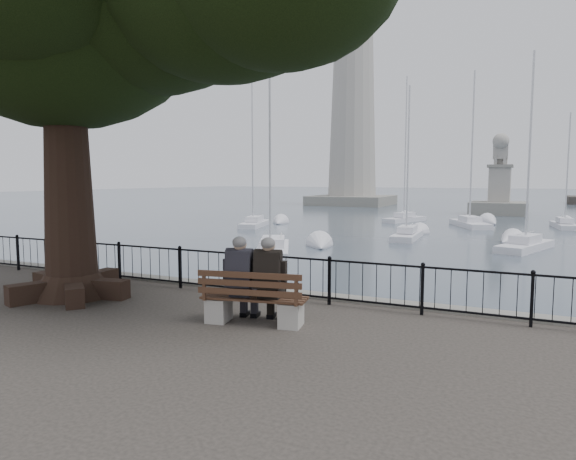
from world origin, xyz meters
The scene contains 14 objects.
harbor centered at (0.00, 3.00, -0.50)m, with size 260.00×260.00×1.20m.
railing centered at (0.00, 2.50, 0.56)m, with size 22.06×0.06×1.00m.
bench centered at (0.25, 0.44, 0.37)m, with size 2.08×0.95×1.06m.
person_left centered at (-0.02, 0.51, 0.77)m, with size 0.57×0.89×1.68m.
person_right centered at (0.53, 0.61, 0.77)m, with size 0.57×0.89×1.68m.
lighthouse centered at (-18.00, 62.00, 12.62)m, with size 10.57×10.57×32.17m.
lion_monument centered at (2.00, 49.94, 1.09)m, with size 5.65×5.65×8.42m.
sailboat_a centered at (-6.63, 14.80, -0.70)m, with size 3.69×5.63×10.13m.
sailboat_b centered at (-1.94, 24.04, -0.70)m, with size 1.54×4.81×9.49m.
sailboat_c centered at (4.78, 21.67, -0.68)m, with size 2.94×5.25×10.34m.
sailboat_e centered at (-14.52, 27.16, -0.63)m, with size 2.58×5.16×12.08m.
sailboat_f centered at (0.75, 34.12, -0.66)m, with size 3.74×5.79×12.05m.
sailboat_g centered at (7.36, 36.21, -0.71)m, with size 1.91×4.80×8.77m.
sailboat_h centered at (-4.90, 36.71, -0.62)m, with size 2.97×5.06×12.50m.
Camera 1 is at (4.88, -7.86, 2.75)m, focal length 32.00 mm.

